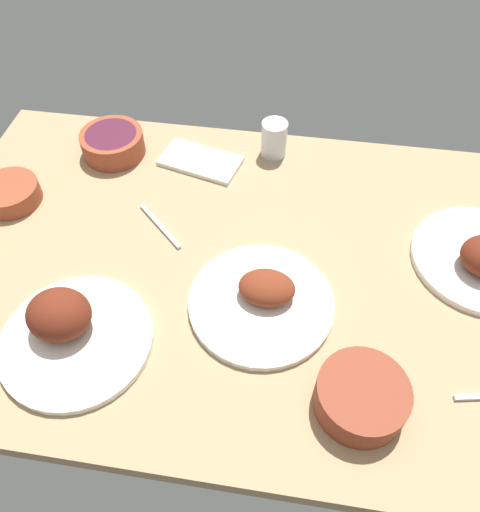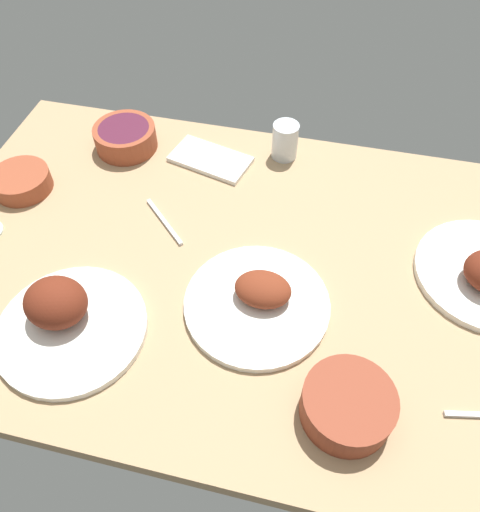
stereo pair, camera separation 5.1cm
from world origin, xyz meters
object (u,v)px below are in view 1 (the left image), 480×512
spoon_loose (160,226)px  water_tumbler (274,139)px  bowl_onions (113,143)px  bowl_pasta (361,396)px  plate_center_main (263,299)px  bowl_potatoes (10,193)px  folded_napkin (200,161)px  plate_far_side (69,328)px

spoon_loose → water_tumbler: bearing=-83.5°
bowl_onions → bowl_pasta: bearing=136.8°
plate_center_main → bowl_onions: size_ratio=1.83×
bowl_potatoes → folded_napkin: (-41.63, -20.00, -1.91)cm
plate_center_main → bowl_onions: (43.79, -40.72, 1.56)cm
folded_napkin → bowl_potatoes: bearing=25.7°
folded_napkin → water_tumbler: bearing=-160.1°
folded_napkin → spoon_loose: (4.70, 23.13, -0.20)cm
water_tumbler → folded_napkin: size_ratio=0.47×
bowl_pasta → water_tumbler: size_ratio=1.69×
bowl_potatoes → bowl_pasta: bearing=154.7°
plate_center_main → water_tumbler: bearing=-86.4°
bowl_potatoes → folded_napkin: bowl_potatoes is taller
water_tumbler → spoon_loose: 37.53cm
bowl_onions → water_tumbler: size_ratio=1.69×
water_tumbler → folded_napkin: (17.95, 6.49, -4.10)cm
bowl_pasta → folded_napkin: 71.04cm
plate_far_side → plate_center_main: size_ratio=0.99×
plate_far_side → spoon_loose: 31.71cm
plate_center_main → bowl_pasta: 26.61cm
spoon_loose → plate_far_side: bearing=116.2°
plate_far_side → bowl_pasta: plate_far_side is taller
bowl_potatoes → spoon_loose: 37.13cm
plate_center_main → folded_napkin: 45.34cm
plate_center_main → water_tumbler: 46.89cm
bowl_onions → folded_napkin: bowl_onions is taller
plate_far_side → bowl_onions: plate_far_side is taller
plate_far_side → spoon_loose: (-9.59, -30.10, -2.74)cm
bowl_onions → bowl_potatoes: 27.81cm
bowl_potatoes → folded_napkin: size_ratio=0.69×
water_tumbler → spoon_loose: bearing=52.6°
plate_far_side → folded_napkin: (-14.28, -53.23, -2.54)cm
plate_far_side → bowl_pasta: bearing=174.4°
bowl_onions → spoon_loose: 29.96cm
plate_far_side → folded_napkin: plate_far_side is taller
plate_far_side → spoon_loose: bearing=-107.7°
bowl_onions → bowl_potatoes: size_ratio=1.15×
plate_far_side → bowl_onions: bearing=-80.9°
folded_napkin → spoon_loose: bearing=78.5°
plate_center_main → bowl_potatoes: size_ratio=2.10×
plate_center_main → bowl_onions: plate_center_main is taller
folded_napkin → spoon_loose: folded_napkin is taller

